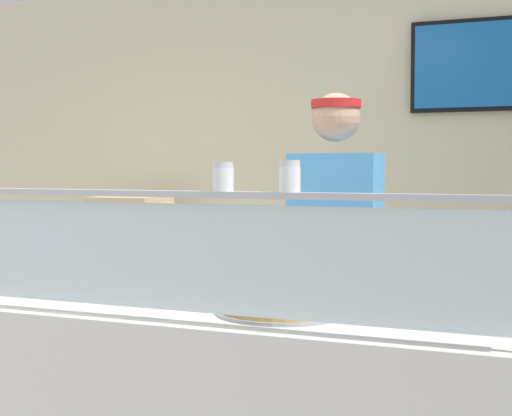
{
  "coord_description": "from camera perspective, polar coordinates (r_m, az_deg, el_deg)",
  "views": [
    {
      "loc": [
        1.98,
        -2.01,
        1.44
      ],
      "look_at": [
        1.01,
        0.4,
        1.3
      ],
      "focal_mm": 52.51,
      "sensor_mm": 36.0,
      "label": 1
    }
  ],
  "objects": [
    {
      "name": "shop_rear_unit",
      "position": [
        4.79,
        11.35,
        2.11
      ],
      "size": [
        6.57,
        0.13,
        2.7
      ],
      "color": "beige",
      "rests_on": "ground"
    },
    {
      "name": "pepper_flake_shaker",
      "position": [
        2.2,
        2.59,
        2.28
      ],
      "size": [
        0.06,
        0.06,
        0.09
      ],
      "color": "white",
      "rests_on": "sneeze_guard"
    },
    {
      "name": "prep_shelf",
      "position": [
        5.04,
        -9.44,
        -8.04
      ],
      "size": [
        0.7,
        0.55,
        0.93
      ],
      "primitive_type": "cube",
      "color": "#B7BABF",
      "rests_on": "ground"
    },
    {
      "name": "worker_figure",
      "position": [
        3.27,
        6.09,
        -4.55
      ],
      "size": [
        0.41,
        0.5,
        1.76
      ],
      "color": "#23232D",
      "rests_on": "ground"
    },
    {
      "name": "pizza_server",
      "position": [
        2.51,
        2.9,
        -7.28
      ],
      "size": [
        0.11,
        0.29,
        0.01
      ],
      "primitive_type": "cube",
      "rotation": [
        0.0,
        0.0,
        0.13
      ],
      "color": "#ADAFB7",
      "rests_on": "pizza_tray"
    },
    {
      "name": "pizza_tray",
      "position": [
        2.54,
        2.05,
        -7.63
      ],
      "size": [
        0.45,
        0.45,
        0.04
      ],
      "color": "#9EA0A8",
      "rests_on": "serving_counter"
    },
    {
      "name": "parmesan_shaker",
      "position": [
        2.28,
        -2.51,
        2.24
      ],
      "size": [
        0.06,
        0.06,
        0.09
      ],
      "color": "white",
      "rests_on": "sneeze_guard"
    },
    {
      "name": "sneeze_guard",
      "position": [
        2.27,
        -1.33,
        -2.54
      ],
      "size": [
        1.99,
        0.06,
        0.42
      ],
      "color": "#B2B5BC",
      "rests_on": "serving_counter"
    },
    {
      "name": "pizza_box_stack",
      "position": [
        4.96,
        -9.46,
        -0.94
      ],
      "size": [
        0.46,
        0.45,
        0.31
      ],
      "color": "tan",
      "rests_on": "prep_shelf"
    }
  ]
}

